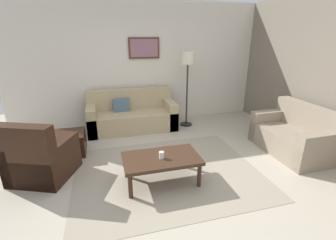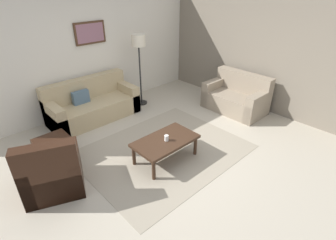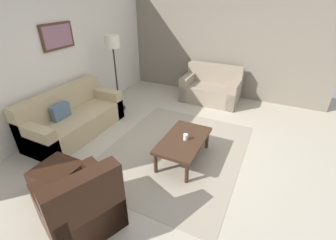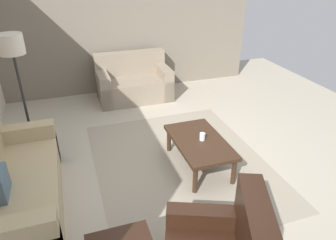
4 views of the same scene
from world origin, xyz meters
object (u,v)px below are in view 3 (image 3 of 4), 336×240
(couch_loveseat, at_px, (211,89))
(framed_artwork, at_px, (57,36))
(cup, at_px, (186,137))
(lamp_standing, at_px, (113,50))
(coffee_table, at_px, (184,142))
(couch_main, at_px, (72,119))
(ottoman, at_px, (59,179))
(armchair_leather, at_px, (82,209))

(couch_loveseat, distance_m, framed_artwork, 3.68)
(cup, distance_m, lamp_standing, 2.64)
(coffee_table, xyz_separation_m, framed_artwork, (0.27, 2.72, 1.41))
(couch_main, distance_m, ottoman, 1.62)
(coffee_table, height_order, lamp_standing, lamp_standing)
(couch_loveseat, relative_size, framed_artwork, 1.97)
(lamp_standing, height_order, framed_artwork, framed_artwork)
(armchair_leather, height_order, cup, armchair_leather)
(ottoman, height_order, coffee_table, coffee_table)
(ottoman, relative_size, lamp_standing, 0.33)
(couch_loveseat, height_order, framed_artwork, framed_artwork)
(ottoman, xyz_separation_m, coffee_table, (1.41, -1.32, 0.16))
(couch_main, height_order, armchair_leather, armchair_leather)
(ottoman, bearing_deg, armchair_leather, -112.51)
(coffee_table, bearing_deg, framed_artwork, 84.28)
(framed_artwork, bearing_deg, couch_main, -135.98)
(couch_main, bearing_deg, lamp_standing, -7.92)
(framed_artwork, bearing_deg, coffee_table, -95.72)
(couch_main, bearing_deg, armchair_leather, -131.87)
(armchair_leather, xyz_separation_m, cup, (1.72, -0.59, 0.15))
(couch_main, xyz_separation_m, ottoman, (-1.27, -1.00, -0.10))
(cup, relative_size, framed_artwork, 0.14)
(couch_loveseat, bearing_deg, cup, -172.73)
(armchair_leather, xyz_separation_m, ottoman, (0.32, 0.76, -0.11))
(lamp_standing, xyz_separation_m, framed_artwork, (-0.87, 0.58, 0.36))
(couch_main, bearing_deg, ottoman, -141.63)
(lamp_standing, bearing_deg, armchair_leather, -151.00)
(coffee_table, height_order, framed_artwork, framed_artwork)
(cup, xyz_separation_m, framed_artwork, (0.28, 2.76, 1.31))
(couch_main, height_order, lamp_standing, lamp_standing)
(cup, bearing_deg, couch_loveseat, 7.27)
(couch_main, height_order, ottoman, couch_main)
(couch_loveseat, distance_m, coffee_table, 2.63)
(couch_main, bearing_deg, couch_loveseat, -36.29)
(lamp_standing, bearing_deg, framed_artwork, 146.44)
(lamp_standing, relative_size, framed_artwork, 2.39)
(coffee_table, xyz_separation_m, lamp_standing, (1.14, 2.15, 1.05))
(ottoman, distance_m, lamp_standing, 2.94)
(ottoman, bearing_deg, lamp_standing, 17.93)
(couch_loveseat, xyz_separation_m, cup, (-2.62, -0.33, 0.16))
(couch_main, xyz_separation_m, lamp_standing, (1.28, -0.18, 1.11))
(lamp_standing, bearing_deg, couch_loveseat, -51.40)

